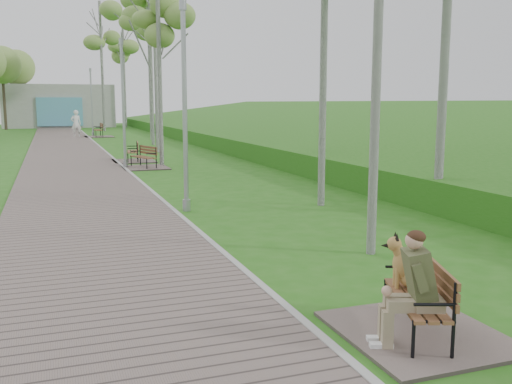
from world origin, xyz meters
TOP-DOWN VIEW (x-y plane):
  - ground at (0.00, 0.00)m, footprint 120.00×120.00m
  - walkway at (-1.75, 21.50)m, footprint 3.50×67.00m
  - kerb at (0.00, 21.50)m, footprint 0.10×67.00m
  - embankment at (12.00, 20.00)m, footprint 14.00×70.00m
  - building_north at (-1.50, 50.97)m, footprint 10.00×5.20m
  - bench_main at (0.90, -2.70)m, footprint 1.54×1.71m
  - bench_second at (0.68, 13.34)m, footprint 1.60×1.78m
  - bench_third at (0.62, 15.79)m, footprint 1.62×1.80m
  - bench_far at (0.66, 33.25)m, footprint 1.91×2.12m
  - lamp_post_near at (0.28, 4.74)m, footprint 0.17×0.17m
  - lamp_post_second at (0.07, 13.65)m, footprint 0.18×0.18m
  - lamp_post_third at (0.44, 35.04)m, footprint 0.18×0.18m
  - pedestrian_near at (-0.76, 33.46)m, footprint 0.72×0.52m
  - birch_mid_a at (1.41, 13.75)m, footprint 2.25×2.25m
  - birch_far_a at (3.62, 29.09)m, footprint 2.63×2.63m
  - birch_far_b at (2.97, 24.73)m, footprint 2.47×2.47m
  - birch_distant_a at (1.83, 41.68)m, footprint 2.75×2.75m
  - birch_distant_b at (4.35, 47.84)m, footprint 2.87×2.87m

SIDE VIEW (x-z plane):
  - ground at x=0.00m, z-range 0.00..0.00m
  - embankment at x=12.00m, z-range -0.80..0.80m
  - walkway at x=-1.75m, z-range 0.00..0.04m
  - kerb at x=0.00m, z-range 0.00..0.05m
  - bench_second at x=0.68m, z-range -0.31..0.67m
  - bench_third at x=0.62m, z-range -0.32..0.68m
  - bench_far at x=0.66m, z-range -0.37..0.81m
  - bench_main at x=0.90m, z-range -0.30..1.04m
  - pedestrian_near at x=-0.76m, z-range 0.00..1.83m
  - building_north at x=-1.50m, z-range -0.01..3.99m
  - lamp_post_near at x=0.28m, z-range -0.15..4.31m
  - lamp_post_second at x=0.07m, z-range -0.15..4.43m
  - lamp_post_third at x=0.44m, z-range -0.15..4.57m
  - birch_mid_a at x=1.41m, z-range 2.03..9.16m
  - birch_far_a at x=3.62m, z-range 2.60..11.70m
  - birch_far_b at x=2.97m, z-range 2.75..12.40m
  - birch_distant_b at x=4.35m, z-range 2.81..12.67m
  - birch_distant_a at x=1.83m, z-range 3.09..13.90m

